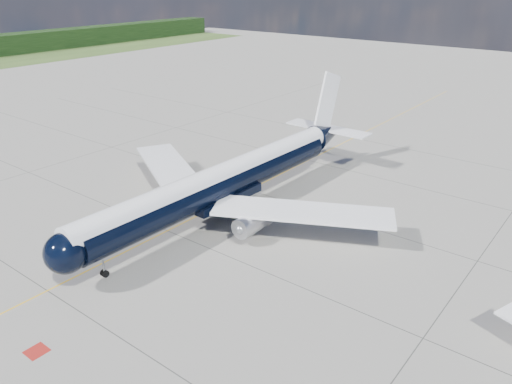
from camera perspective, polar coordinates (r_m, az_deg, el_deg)
ground at (r=71.62m, az=1.70°, el=1.49°), size 320.00×320.00×0.00m
taxiway_centerline at (r=67.96m, az=-0.80°, el=0.24°), size 0.16×160.00×0.01m
red_marking at (r=44.20m, az=-23.78°, el=-16.32°), size 1.60×1.60×0.01m
main_airliner at (r=59.72m, az=-3.17°, el=1.45°), size 40.91×49.71×14.38m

